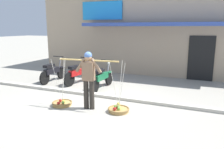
{
  "coord_description": "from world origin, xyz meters",
  "views": [
    {
      "loc": [
        3.29,
        -5.97,
        2.37
      ],
      "look_at": [
        0.51,
        0.6,
        0.85
      ],
      "focal_mm": 35.66,
      "sensor_mm": 36.0,
      "label": 1
    }
  ],
  "objects_px": {
    "fruit_basket_right_side": "(62,103)",
    "motorcycle_third_in_row": "(102,78)",
    "fruit_vendor": "(89,76)",
    "motorcycle_second_in_row": "(79,73)",
    "motorcycle_nearest_shop": "(53,72)",
    "fruit_basket_left_side": "(118,109)"
  },
  "relations": [
    {
      "from": "fruit_vendor",
      "to": "fruit_basket_right_side",
      "type": "xyz_separation_m",
      "value": [
        -0.9,
        -0.09,
        -0.9
      ]
    },
    {
      "from": "fruit_vendor",
      "to": "fruit_basket_left_side",
      "type": "height_order",
      "value": "fruit_vendor"
    },
    {
      "from": "motorcycle_nearest_shop",
      "to": "fruit_basket_left_side",
      "type": "bearing_deg",
      "value": -29.24
    },
    {
      "from": "motorcycle_nearest_shop",
      "to": "motorcycle_second_in_row",
      "type": "height_order",
      "value": "same"
    },
    {
      "from": "motorcycle_second_in_row",
      "to": "fruit_basket_right_side",
      "type": "bearing_deg",
      "value": -69.66
    },
    {
      "from": "fruit_basket_left_side",
      "to": "fruit_basket_right_side",
      "type": "relative_size",
      "value": 1.0
    },
    {
      "from": "motorcycle_second_in_row",
      "to": "fruit_basket_left_side",
      "type": "bearing_deg",
      "value": -40.93
    },
    {
      "from": "fruit_vendor",
      "to": "fruit_basket_right_side",
      "type": "relative_size",
      "value": 1.25
    },
    {
      "from": "fruit_vendor",
      "to": "motorcycle_third_in_row",
      "type": "bearing_deg",
      "value": 105.39
    },
    {
      "from": "fruit_basket_left_side",
      "to": "fruit_basket_right_side",
      "type": "bearing_deg",
      "value": -174.35
    },
    {
      "from": "fruit_basket_left_side",
      "to": "fruit_vendor",
      "type": "bearing_deg",
      "value": -174.53
    },
    {
      "from": "motorcycle_second_in_row",
      "to": "motorcycle_third_in_row",
      "type": "height_order",
      "value": "same"
    },
    {
      "from": "fruit_basket_right_side",
      "to": "motorcycle_third_in_row",
      "type": "height_order",
      "value": "fruit_basket_right_side"
    },
    {
      "from": "fruit_basket_right_side",
      "to": "motorcycle_third_in_row",
      "type": "bearing_deg",
      "value": 81.61
    },
    {
      "from": "motorcycle_nearest_shop",
      "to": "motorcycle_third_in_row",
      "type": "relative_size",
      "value": 1.0
    },
    {
      "from": "motorcycle_second_in_row",
      "to": "motorcycle_nearest_shop",
      "type": "bearing_deg",
      "value": -172.54
    },
    {
      "from": "fruit_basket_left_side",
      "to": "motorcycle_nearest_shop",
      "type": "relative_size",
      "value": 0.8
    },
    {
      "from": "motorcycle_nearest_shop",
      "to": "motorcycle_second_in_row",
      "type": "bearing_deg",
      "value": 7.46
    },
    {
      "from": "fruit_basket_left_side",
      "to": "motorcycle_nearest_shop",
      "type": "height_order",
      "value": "fruit_basket_left_side"
    },
    {
      "from": "fruit_basket_right_side",
      "to": "motorcycle_second_in_row",
      "type": "bearing_deg",
      "value": 110.34
    },
    {
      "from": "motorcycle_second_in_row",
      "to": "motorcycle_third_in_row",
      "type": "bearing_deg",
      "value": -16.24
    },
    {
      "from": "fruit_basket_right_side",
      "to": "motorcycle_third_in_row",
      "type": "distance_m",
      "value": 2.25
    }
  ]
}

